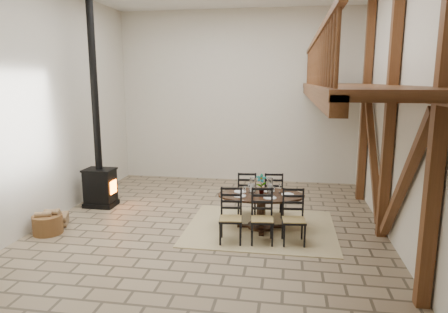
% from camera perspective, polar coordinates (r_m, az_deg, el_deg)
% --- Properties ---
extents(ground, '(8.00, 8.00, 0.00)m').
position_cam_1_polar(ground, '(8.49, -1.78, -9.82)').
color(ground, gray).
rests_on(ground, ground).
extents(room_shell, '(7.02, 8.02, 5.01)m').
position_cam_1_polar(room_shell, '(7.80, 6.86, 10.91)').
color(room_shell, beige).
rests_on(room_shell, ground).
extents(rug, '(3.00, 2.50, 0.02)m').
position_cam_1_polar(rug, '(8.37, 5.24, -10.09)').
color(rug, tan).
rests_on(rug, ground).
extents(dining_table, '(1.86, 2.07, 1.13)m').
position_cam_1_polar(dining_table, '(8.14, 5.31, -7.78)').
color(dining_table, black).
rests_on(dining_table, ground).
extents(wood_stove, '(0.72, 0.56, 5.00)m').
position_cam_1_polar(wood_stove, '(9.91, -17.46, -0.62)').
color(wood_stove, black).
rests_on(wood_stove, ground).
extents(log_basket, '(0.57, 0.57, 0.47)m').
position_cam_1_polar(log_basket, '(8.74, -23.89, -8.74)').
color(log_basket, brown).
rests_on(log_basket, ground).
extents(log_stack, '(0.51, 0.58, 0.24)m').
position_cam_1_polar(log_stack, '(9.14, -22.55, -8.34)').
color(log_stack, '#9B8357').
rests_on(log_stack, ground).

